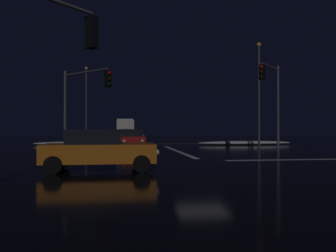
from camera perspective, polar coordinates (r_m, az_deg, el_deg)
ground at (r=16.82m, az=5.84°, el=-6.09°), size 120.00×120.00×0.10m
stop_line_north at (r=24.10m, az=1.58°, el=-4.27°), size 0.35×12.72×0.01m
centre_line_ns at (r=35.58m, az=-1.53°, el=-3.05°), size 22.00×0.15×0.01m
snow_bank_left_curb at (r=33.81m, az=-15.25°, el=-2.86°), size 8.17×1.50×0.37m
snow_bank_right_curb at (r=34.29m, az=12.99°, el=-2.81°), size 9.60×1.50×0.40m
sedan_red at (r=26.33m, az=-6.08°, el=-2.21°), size 2.02×4.33×1.57m
sedan_white at (r=31.55m, az=-5.96°, el=-1.93°), size 2.02×4.33×1.57m
sedan_blue at (r=37.48m, az=-7.09°, el=-1.70°), size 2.02×4.33×1.57m
sedan_green at (r=43.69m, az=-7.30°, el=-1.53°), size 2.02×4.33×1.57m
box_truck at (r=51.19m, az=-7.31°, el=-0.36°), size 2.68×8.28×3.08m
sedan_orange_crossing at (r=13.12m, az=-11.71°, el=-3.94°), size 4.33×2.02×1.57m
traffic_signal_ne at (r=25.74m, az=17.21°, el=5.70°), size 2.60×2.60×6.40m
traffic_signal_sw at (r=10.29m, az=-22.80°, el=12.79°), size 3.22×3.22×5.70m
traffic_signal_nw at (r=23.00m, az=-14.24°, el=5.31°), size 3.36×3.36×5.63m
streetlamp_left_far at (r=45.72m, az=-13.73°, el=4.56°), size 0.44×0.44×9.81m
streetlamp_right_near at (r=32.13m, az=15.20°, el=6.47°), size 0.44×0.44×9.56m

